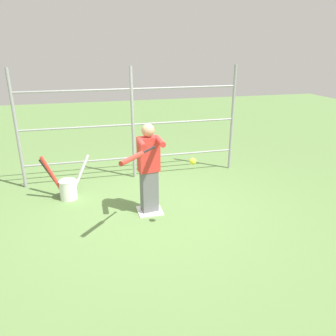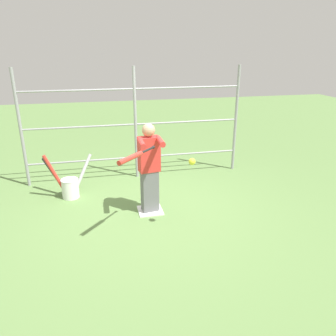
{
  "view_description": "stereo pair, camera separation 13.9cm",
  "coord_description": "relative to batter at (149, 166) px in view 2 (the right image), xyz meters",
  "views": [
    {
      "loc": [
        0.92,
        4.81,
        2.59
      ],
      "look_at": [
        -0.24,
        0.3,
        0.86
      ],
      "focal_mm": 35.0,
      "sensor_mm": 36.0,
      "label": 1
    },
    {
      "loc": [
        0.79,
        4.84,
        2.59
      ],
      "look_at": [
        -0.24,
        0.3,
        0.86
      ],
      "focal_mm": 35.0,
      "sensor_mm": 36.0,
      "label": 2
    }
  ],
  "objects": [
    {
      "name": "bat_bucket",
      "position": [
        1.34,
        -0.89,
        -0.58
      ],
      "size": [
        0.93,
        0.58,
        0.83
      ],
      "color": "white",
      "rests_on": "ground"
    },
    {
      "name": "baseball_bat_swinging",
      "position": [
        0.33,
        0.78,
        0.44
      ],
      "size": [
        0.59,
        0.69,
        0.08
      ],
      "color": "black"
    },
    {
      "name": "batter",
      "position": [
        0.0,
        0.0,
        0.0
      ],
      "size": [
        0.38,
        0.54,
        1.49
      ],
      "color": "slate",
      "rests_on": "ground"
    },
    {
      "name": "fence_backstop",
      "position": [
        0.0,
        -1.61,
        0.32
      ],
      "size": [
        4.38,
        0.06,
        2.25
      ],
      "color": "#939399",
      "rests_on": "ground"
    },
    {
      "name": "softball_in_flight",
      "position": [
        -0.48,
        0.74,
        0.29
      ],
      "size": [
        0.1,
        0.1,
        0.1
      ],
      "color": "yellow"
    },
    {
      "name": "home_plate",
      "position": [
        0.0,
        -0.01,
        -0.8
      ],
      "size": [
        0.4,
        0.4,
        0.02
      ],
      "color": "white",
      "rests_on": "ground"
    },
    {
      "name": "ground_plane",
      "position": [
        0.0,
        -0.01,
        -0.81
      ],
      "size": [
        24.0,
        24.0,
        0.0
      ],
      "primitive_type": "plane",
      "color": "#608447"
    }
  ]
}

